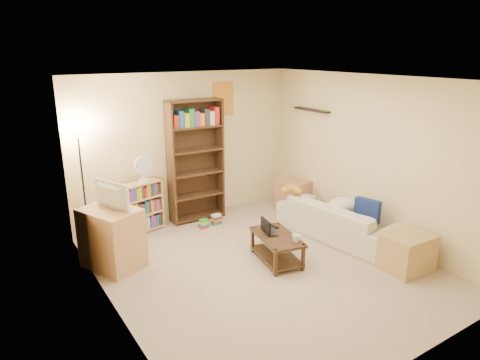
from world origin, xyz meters
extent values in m
plane|color=tan|center=(0.00, 0.00, 0.00)|extent=(4.50, 4.50, 0.00)
cube|color=beige|center=(0.00, 2.25, 1.25)|extent=(4.00, 0.04, 2.50)
cube|color=beige|center=(0.00, -2.25, 1.25)|extent=(4.00, 0.04, 2.50)
cube|color=beige|center=(-2.00, 0.00, 1.25)|extent=(0.04, 4.50, 2.50)
cube|color=beige|center=(2.00, 0.00, 1.25)|extent=(0.04, 4.50, 2.50)
cube|color=white|center=(0.00, 0.00, 2.50)|extent=(4.00, 4.50, 0.04)
cube|color=red|center=(0.72, 2.24, 2.02)|extent=(0.40, 0.02, 0.58)
cube|color=black|center=(1.92, 1.30, 1.85)|extent=(0.12, 0.80, 0.03)
imported|color=beige|center=(1.55, 0.15, 0.29)|extent=(2.18, 1.28, 0.58)
cube|color=navy|center=(1.70, -0.26, 0.55)|extent=(0.20, 0.40, 0.34)
ellipsoid|color=silver|center=(1.69, 0.22, 0.50)|extent=(0.53, 0.38, 0.23)
ellipsoid|color=orange|center=(1.23, 0.88, 0.65)|extent=(0.38, 0.21, 0.15)
sphere|color=orange|center=(1.03, 0.85, 0.67)|extent=(0.12, 0.12, 0.12)
cube|color=#3F2D18|center=(0.26, 0.05, 0.36)|extent=(0.64, 0.94, 0.04)
cube|color=#3F2D18|center=(0.26, 0.05, 0.08)|extent=(0.61, 0.89, 0.03)
cube|color=#3F2D18|center=(-0.02, -0.28, 0.19)|extent=(0.04, 0.04, 0.38)
cube|color=#3F2D18|center=(0.38, -0.36, 0.19)|extent=(0.04, 0.04, 0.38)
cube|color=#3F2D18|center=(0.13, 0.46, 0.19)|extent=(0.04, 0.04, 0.38)
cube|color=#3F2D18|center=(0.53, 0.38, 0.19)|extent=(0.04, 0.04, 0.38)
imported|color=black|center=(0.29, 0.17, 0.39)|extent=(0.42, 0.37, 0.02)
cube|color=white|center=(0.17, 0.20, 0.50)|extent=(0.07, 0.28, 0.19)
imported|color=white|center=(0.34, -0.24, 0.44)|extent=(0.20, 0.20, 0.11)
cube|color=black|center=(0.41, 0.31, 0.39)|extent=(0.06, 0.16, 0.02)
cube|color=tan|center=(-1.70, 1.14, 0.41)|extent=(0.81, 0.93, 0.83)
imported|color=black|center=(-1.70, 1.14, 1.01)|extent=(0.69, 0.53, 0.37)
cube|color=#402A18|center=(0.05, 2.05, 1.04)|extent=(0.94, 0.35, 2.07)
cube|color=#DCB16B|center=(-0.93, 2.05, 0.42)|extent=(0.69, 0.41, 0.84)
cylinder|color=silver|center=(-0.88, 2.03, 0.86)|extent=(0.17, 0.17, 0.04)
cylinder|color=silver|center=(-0.88, 2.03, 0.96)|extent=(0.02, 0.02, 0.17)
cylinder|color=silver|center=(-0.88, 2.00, 1.12)|extent=(0.30, 0.06, 0.30)
cylinder|color=black|center=(-1.80, 2.05, 0.01)|extent=(0.26, 0.26, 0.03)
cylinder|color=black|center=(-1.80, 2.05, 0.83)|extent=(0.03, 0.03, 1.66)
cone|color=#FFF6C6|center=(-1.80, 2.05, 1.69)|extent=(0.30, 0.30, 0.13)
cube|color=tan|center=(1.72, 1.45, 0.28)|extent=(0.57, 0.57, 0.56)
cube|color=tan|center=(1.57, -1.08, 0.25)|extent=(0.63, 0.54, 0.51)
cube|color=red|center=(-0.04, 1.64, 0.07)|extent=(0.16, 0.13, 0.14)
cube|color=#1966B2|center=(0.21, 1.66, 0.08)|extent=(0.16, 0.13, 0.17)
camera|label=1|loc=(-3.11, -4.21, 2.84)|focal=32.00mm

